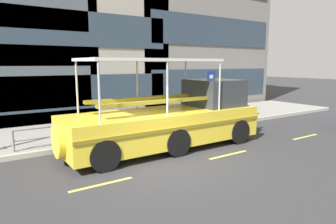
% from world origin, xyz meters
% --- Properties ---
extents(ground_plane, '(120.00, 120.00, 0.00)m').
position_xyz_m(ground_plane, '(0.00, 0.00, 0.00)').
color(ground_plane, '#333335').
extents(sidewalk, '(32.00, 4.80, 0.18)m').
position_xyz_m(sidewalk, '(0.00, 5.60, 0.09)').
color(sidewalk, gray).
rests_on(sidewalk, ground_plane).
extents(curb_edge, '(32.00, 0.18, 0.18)m').
position_xyz_m(curb_edge, '(0.00, 3.11, 0.09)').
color(curb_edge, '#B2ADA3').
rests_on(curb_edge, ground_plane).
extents(lane_centreline, '(25.80, 0.12, 0.01)m').
position_xyz_m(lane_centreline, '(-0.00, -0.59, 0.00)').
color(lane_centreline, '#DBD64C').
rests_on(lane_centreline, ground_plane).
extents(curb_guardrail, '(11.43, 0.09, 0.79)m').
position_xyz_m(curb_guardrail, '(1.61, 3.45, 0.72)').
color(curb_guardrail, gray).
rests_on(curb_guardrail, sidewalk).
extents(parking_sign, '(0.60, 0.12, 2.69)m').
position_xyz_m(parking_sign, '(5.54, 3.95, 2.01)').
color(parking_sign, '#4C4F54').
rests_on(parking_sign, sidewalk).
extents(duck_tour_boat, '(9.67, 2.54, 3.43)m').
position_xyz_m(duck_tour_boat, '(1.53, 1.44, 1.11)').
color(duck_tour_boat, yellow).
rests_on(duck_tour_boat, ground_plane).
extents(pedestrian_near_bow, '(0.45, 0.21, 1.56)m').
position_xyz_m(pedestrian_near_bow, '(4.55, 5.02, 1.12)').
color(pedestrian_near_bow, black).
rests_on(pedestrian_near_bow, sidewalk).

